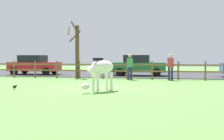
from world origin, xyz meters
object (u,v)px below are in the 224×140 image
object	(u,v)px
bare_tree	(77,50)
crow_on_grass	(15,87)
visitor_right_of_tree	(171,66)
parked_car_green	(139,65)
parked_car_red	(34,65)
zebra	(101,69)
visitor_left_of_tree	(130,66)

from	to	relation	value
bare_tree	crow_on_grass	size ratio (longest dim) A/B	18.08
bare_tree	visitor_right_of_tree	world-z (taller)	bare_tree
crow_on_grass	visitor_right_of_tree	bearing A→B (deg)	40.73
bare_tree	visitor_right_of_tree	xyz separation A→B (m)	(6.29, -0.61, -1.04)
parked_car_green	parked_car_red	distance (m)	8.46
zebra	parked_car_red	distance (m)	11.80
bare_tree	parked_car_green	size ratio (longest dim) A/B	0.97
zebra	parked_car_green	bearing A→B (deg)	85.42
crow_on_grass	visitor_left_of_tree	size ratio (longest dim) A/B	0.13
parked_car_green	parked_car_red	size ratio (longest dim) A/B	1.00
bare_tree	zebra	world-z (taller)	bare_tree
crow_on_grass	parked_car_green	distance (m)	10.40
crow_on_grass	parked_car_red	size ratio (longest dim) A/B	0.05
parked_car_green	crow_on_grass	bearing A→B (deg)	-116.80
bare_tree	parked_car_red	bearing A→B (deg)	151.57
parked_car_red	visitor_left_of_tree	xyz separation A→B (m)	(8.21, -3.10, 0.06)
bare_tree	zebra	size ratio (longest dim) A/B	2.29
parked_car_green	parked_car_red	xyz separation A→B (m)	(-8.46, -0.25, 0.00)
bare_tree	crow_on_grass	distance (m)	6.88
zebra	visitor_left_of_tree	distance (m)	5.84
bare_tree	parked_car_green	world-z (taller)	bare_tree
visitor_left_of_tree	visitor_right_of_tree	world-z (taller)	same
zebra	visitor_left_of_tree	bearing A→B (deg)	85.18
zebra	parked_car_red	bearing A→B (deg)	130.89
bare_tree	visitor_right_of_tree	size ratio (longest dim) A/B	2.37
visitor_left_of_tree	crow_on_grass	bearing A→B (deg)	-126.88
crow_on_grass	visitor_left_of_tree	world-z (taller)	visitor_left_of_tree
crow_on_grass	parked_car_red	distance (m)	9.80
parked_car_red	visitor_right_of_tree	distance (m)	11.15
zebra	visitor_right_of_tree	size ratio (longest dim) A/B	1.03
zebra	parked_car_green	xyz separation A→B (m)	(0.73, 9.17, -0.08)
zebra	parked_car_green	size ratio (longest dim) A/B	0.42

